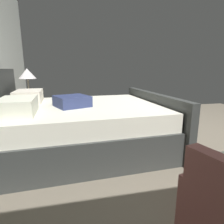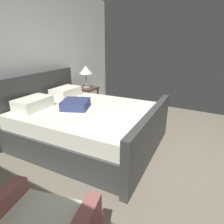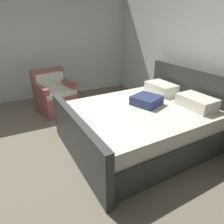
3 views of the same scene
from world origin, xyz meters
name	(u,v)px [view 2 (image 2 of 3)]	position (x,y,z in m)	size (l,w,h in m)	color
ground_plane	(190,181)	(0.00, 0.00, -0.01)	(5.56, 5.94, 0.02)	#776D5C
wall_back	(17,60)	(0.00, 3.03, 1.33)	(5.68, 0.12, 2.66)	silver
bed	(85,123)	(0.16, 1.74, 0.34)	(2.01, 2.35, 1.11)	#393C3A
nightstand_right	(87,95)	(1.43, 2.63, 0.40)	(0.44, 0.44, 0.60)	#51322F
table_lamp_right	(86,70)	(1.43, 2.63, 1.01)	(0.31, 0.31, 0.52)	#B7B293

